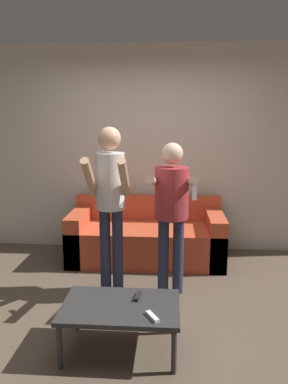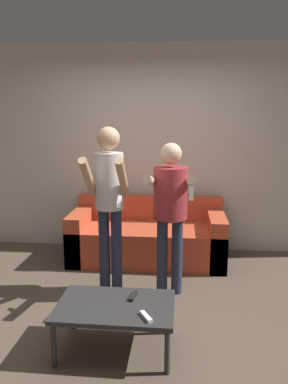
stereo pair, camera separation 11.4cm
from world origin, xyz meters
TOP-DOWN VIEW (x-y plane):
  - ground_plane at (0.00, 0.00)m, footprint 14.00×14.00m
  - wall_back at (0.00, 1.86)m, footprint 6.40×0.06m
  - couch at (0.01, 1.40)m, footprint 1.90×0.85m
  - person_standing_left at (-0.30, 0.49)m, footprint 0.41×0.59m
  - person_standing_right at (0.31, 0.48)m, footprint 0.46×0.72m
  - coffee_table at (-0.07, -0.50)m, footprint 0.90×0.59m
  - remote_near at (0.18, -0.68)m, footprint 0.11×0.15m
  - remote_far at (0.05, -0.38)m, footprint 0.06×0.15m

SIDE VIEW (x-z plane):
  - ground_plane at x=0.00m, z-range 0.00..0.00m
  - couch at x=0.01m, z-range -0.10..0.66m
  - coffee_table at x=-0.07m, z-range 0.15..0.53m
  - remote_near at x=0.18m, z-range 0.38..0.40m
  - remote_far at x=0.05m, z-range 0.38..0.40m
  - person_standing_right at x=0.31m, z-range 0.20..1.74m
  - person_standing_left at x=-0.30m, z-range 0.20..1.89m
  - wall_back at x=0.00m, z-range 0.00..2.70m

